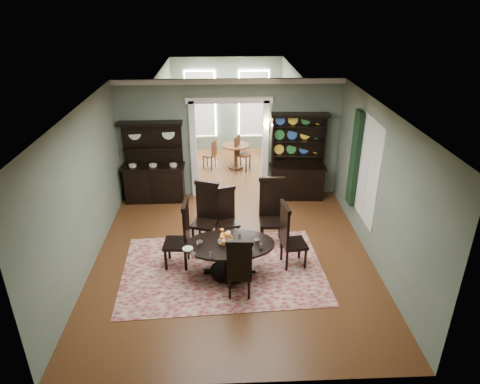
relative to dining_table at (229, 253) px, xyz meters
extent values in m
cube|color=#562B16|center=(0.08, 0.49, -0.47)|extent=(5.50, 6.00, 0.01)
cube|color=silver|center=(0.08, 0.49, 2.54)|extent=(5.50, 6.00, 0.01)
cube|color=slate|center=(-2.67, 0.49, 1.04)|extent=(0.01, 6.00, 3.00)
cube|color=slate|center=(2.83, 0.49, 1.04)|extent=(0.01, 6.00, 3.00)
cube|color=slate|center=(0.08, -2.51, 1.04)|extent=(5.50, 0.01, 3.00)
cube|color=slate|center=(-1.74, 3.49, 1.04)|extent=(1.85, 0.01, 3.00)
cube|color=slate|center=(1.91, 3.49, 1.04)|extent=(1.85, 0.01, 3.00)
cube|color=slate|center=(0.08, 3.49, 2.29)|extent=(1.80, 0.01, 0.50)
cube|color=silver|center=(0.08, 3.44, 2.48)|extent=(5.50, 0.10, 0.12)
cube|color=#562B16|center=(0.08, 5.24, -0.47)|extent=(3.50, 3.50, 0.01)
cube|color=silver|center=(0.08, 5.24, 2.54)|extent=(3.50, 3.50, 0.01)
cube|color=slate|center=(-1.67, 5.24, 1.04)|extent=(0.01, 3.50, 3.00)
cube|color=slate|center=(1.83, 5.24, 1.04)|extent=(0.01, 3.50, 3.00)
cube|color=slate|center=(0.08, 6.99, 1.04)|extent=(3.50, 0.01, 3.00)
cube|color=silver|center=(-0.77, 6.94, 1.09)|extent=(1.05, 0.06, 2.20)
cube|color=silver|center=(0.93, 6.94, 1.09)|extent=(1.05, 0.06, 2.20)
cube|color=silver|center=(-0.82, 3.49, 0.79)|extent=(0.14, 0.25, 2.50)
cube|color=silver|center=(0.98, 3.49, 0.79)|extent=(0.14, 0.25, 2.50)
cube|color=silver|center=(0.08, 3.49, 2.04)|extent=(2.08, 0.25, 0.14)
cube|color=white|center=(2.82, 1.09, 1.14)|extent=(0.02, 1.10, 2.00)
cube|color=silver|center=(2.81, 1.09, 1.14)|extent=(0.01, 1.22, 2.12)
cube|color=black|center=(2.73, 1.77, 1.14)|extent=(0.10, 0.35, 2.10)
cube|color=#AF8A2E|center=(1.03, 3.41, 1.39)|extent=(0.08, 0.05, 0.18)
sphere|color=#FFD88C|center=(0.93, 3.26, 1.47)|extent=(0.07, 0.07, 0.07)
sphere|color=#FFD88C|center=(1.13, 3.26, 1.47)|extent=(0.07, 0.07, 0.07)
cube|color=maroon|center=(-0.12, 0.12, -0.45)|extent=(3.94, 2.73, 0.01)
ellipsoid|color=black|center=(0.00, 0.00, 0.18)|extent=(1.71, 1.11, 0.04)
cylinder|color=black|center=(0.00, 0.00, 0.15)|extent=(1.60, 1.60, 0.03)
cylinder|color=black|center=(0.00, 0.00, -0.13)|extent=(0.21, 0.21, 0.58)
cylinder|color=black|center=(0.00, 0.00, -0.42)|extent=(0.74, 0.74, 0.09)
cylinder|color=silver|center=(-0.07, 0.00, 0.23)|extent=(0.29, 0.29, 0.05)
cube|color=black|center=(-0.50, 1.07, 0.02)|extent=(0.60, 0.59, 0.06)
cube|color=black|center=(-0.43, 1.26, 0.44)|extent=(0.47, 0.20, 0.81)
cube|color=black|center=(-0.43, 1.26, 0.85)|extent=(0.52, 0.24, 0.08)
cylinder|color=black|center=(-0.74, 0.95, -0.22)|extent=(0.05, 0.05, 0.48)
cylinder|color=black|center=(-0.38, 0.83, -0.22)|extent=(0.05, 0.05, 0.48)
cylinder|color=black|center=(-0.61, 1.30, -0.22)|extent=(0.05, 0.05, 0.48)
cylinder|color=black|center=(-0.26, 1.18, -0.22)|extent=(0.05, 0.05, 0.48)
cube|color=black|center=(0.00, 1.16, -0.04)|extent=(0.52, 0.51, 0.05)
cube|color=black|center=(-0.06, 1.34, 0.32)|extent=(0.41, 0.17, 0.71)
cube|color=black|center=(-0.06, 1.34, 0.69)|extent=(0.45, 0.20, 0.07)
cylinder|color=black|center=(-0.11, 0.96, -0.25)|extent=(0.05, 0.05, 0.42)
cylinder|color=black|center=(0.20, 1.06, -0.25)|extent=(0.05, 0.05, 0.42)
cylinder|color=black|center=(-0.21, 1.27, -0.25)|extent=(0.05, 0.05, 0.42)
cylinder|color=black|center=(0.10, 1.37, -0.25)|extent=(0.05, 0.05, 0.42)
cube|color=black|center=(0.90, 1.03, 0.05)|extent=(0.52, 0.50, 0.07)
cube|color=black|center=(0.91, 1.25, 0.49)|extent=(0.51, 0.07, 0.86)
cube|color=black|center=(0.91, 1.25, 0.93)|extent=(0.55, 0.10, 0.09)
cylinder|color=black|center=(0.69, 0.84, -0.21)|extent=(0.06, 0.06, 0.51)
cylinder|color=black|center=(1.09, 0.82, -0.21)|extent=(0.06, 0.06, 0.51)
cylinder|color=black|center=(0.71, 1.23, -0.21)|extent=(0.06, 0.06, 0.51)
cylinder|color=black|center=(1.10, 1.22, -0.21)|extent=(0.06, 0.06, 0.51)
cube|color=black|center=(-1.01, 0.32, 0.03)|extent=(0.50, 0.51, 0.06)
cube|color=black|center=(-0.80, 0.31, 0.45)|extent=(0.08, 0.49, 0.83)
cube|color=black|center=(-0.80, 0.31, 0.87)|extent=(0.11, 0.53, 0.08)
cylinder|color=black|center=(-1.19, 0.53, -0.22)|extent=(0.05, 0.05, 0.49)
cylinder|color=black|center=(-1.21, 0.15, -0.22)|extent=(0.05, 0.05, 0.49)
cylinder|color=black|center=(-0.81, 0.50, -0.22)|extent=(0.05, 0.05, 0.49)
cylinder|color=black|center=(-0.83, 0.12, -0.22)|extent=(0.05, 0.05, 0.49)
cube|color=black|center=(1.25, 0.24, 0.01)|extent=(0.51, 0.53, 0.06)
cube|color=black|center=(1.04, 0.21, 0.42)|extent=(0.12, 0.47, 0.80)
cube|color=black|center=(1.04, 0.21, 0.83)|extent=(0.15, 0.52, 0.08)
cylinder|color=black|center=(1.45, 0.09, -0.23)|extent=(0.05, 0.05, 0.47)
cylinder|color=black|center=(1.40, 0.45, -0.23)|extent=(0.05, 0.05, 0.47)
cylinder|color=black|center=(1.09, 0.03, -0.23)|extent=(0.05, 0.05, 0.47)
cylinder|color=black|center=(1.04, 0.40, -0.23)|extent=(0.05, 0.05, 0.47)
cube|color=black|center=(0.16, -0.59, -0.04)|extent=(0.45, 0.43, 0.06)
cube|color=black|center=(0.15, -0.77, 0.33)|extent=(0.42, 0.07, 0.72)
cube|color=black|center=(0.15, -0.77, 0.70)|extent=(0.46, 0.09, 0.07)
cylinder|color=black|center=(0.34, -0.44, -0.25)|extent=(0.05, 0.05, 0.42)
cylinder|color=black|center=(0.01, -0.42, -0.25)|extent=(0.05, 0.05, 0.42)
cylinder|color=black|center=(0.32, -0.77, -0.25)|extent=(0.05, 0.05, 0.42)
cylinder|color=black|center=(-0.01, -0.75, -0.25)|extent=(0.05, 0.05, 0.42)
cube|color=black|center=(-1.81, 3.21, -0.01)|extent=(1.45, 0.51, 0.90)
cube|color=black|center=(-1.81, 3.21, 0.46)|extent=(1.54, 0.56, 0.05)
cube|color=black|center=(-1.81, 3.41, 1.00)|extent=(1.45, 0.09, 1.07)
cube|color=black|center=(-1.81, 3.32, 0.90)|extent=(1.40, 0.27, 0.04)
cube|color=black|center=(-1.81, 3.30, 1.53)|extent=(1.54, 0.33, 0.07)
cube|color=black|center=(1.79, 3.20, -0.04)|extent=(1.34, 0.55, 0.85)
cube|color=black|center=(1.79, 3.20, 0.39)|extent=(1.44, 0.61, 0.04)
cube|color=black|center=(1.79, 3.39, 1.04)|extent=(1.32, 0.14, 1.28)
cube|color=black|center=(1.15, 3.30, 1.04)|extent=(0.06, 0.25, 1.31)
cube|color=black|center=(2.43, 3.30, 1.04)|extent=(0.06, 0.25, 1.31)
cube|color=black|center=(1.79, 3.28, 1.70)|extent=(1.42, 0.39, 0.08)
cube|color=black|center=(1.79, 3.30, 0.67)|extent=(1.33, 0.33, 0.03)
cube|color=black|center=(1.79, 3.30, 1.04)|extent=(1.33, 0.33, 0.03)
cube|color=black|center=(1.79, 3.30, 1.42)|extent=(1.33, 0.33, 0.03)
cylinder|color=#512C17|center=(0.30, 5.28, 0.25)|extent=(0.79, 0.79, 0.04)
cylinder|color=#512C17|center=(0.30, 5.28, -0.10)|extent=(0.10, 0.10, 0.69)
cylinder|color=#512C17|center=(0.30, 5.28, -0.43)|extent=(0.43, 0.43, 0.06)
cylinder|color=#512C17|center=(-0.49, 5.28, -0.04)|extent=(0.38, 0.38, 0.04)
cube|color=#512C17|center=(-0.34, 5.22, 0.20)|extent=(0.16, 0.32, 0.47)
cylinder|color=#512C17|center=(-0.56, 5.46, -0.25)|extent=(0.03, 0.03, 0.43)
cylinder|color=#512C17|center=(-0.67, 5.21, -0.25)|extent=(0.03, 0.03, 0.43)
cylinder|color=#512C17|center=(-0.32, 5.35, -0.25)|extent=(0.03, 0.03, 0.43)
cylinder|color=#512C17|center=(-0.43, 5.11, -0.25)|extent=(0.03, 0.03, 0.43)
cylinder|color=#512C17|center=(0.51, 5.11, 0.03)|extent=(0.44, 0.44, 0.04)
cube|color=#512C17|center=(0.33, 5.20, 0.30)|extent=(0.19, 0.37, 0.54)
cylinder|color=#512C17|center=(0.59, 4.91, -0.22)|extent=(0.04, 0.04, 0.49)
cylinder|color=#512C17|center=(0.71, 5.19, -0.22)|extent=(0.04, 0.04, 0.49)
cylinder|color=#512C17|center=(0.31, 5.04, -0.22)|extent=(0.04, 0.04, 0.49)
cylinder|color=#512C17|center=(0.44, 5.32, -0.22)|extent=(0.04, 0.04, 0.49)
camera|label=1|loc=(-0.09, -6.68, 4.44)|focal=32.00mm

